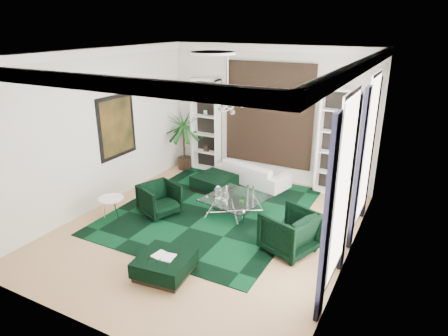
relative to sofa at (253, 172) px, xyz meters
The scene contains 30 objects.
floor 2.96m from the sofa, 85.94° to the right, with size 6.00×7.00×0.02m, color tan.
ceiling 4.57m from the sofa, 85.94° to the right, with size 6.00×7.00×0.02m, color white.
wall_back 1.70m from the sofa, 70.26° to the left, with size 6.00×0.02×3.80m, color silver.
wall_front 6.64m from the sofa, 88.15° to the right, with size 6.00×0.02×3.80m, color silver.
wall_left 4.36m from the sofa, 133.71° to the right, with size 0.02×7.00×3.80m, color silver.
wall_right 4.63m from the sofa, 42.33° to the right, with size 0.02×7.00×3.80m, color silver.
crown_molding 4.49m from the sofa, 85.94° to the right, with size 6.00×7.00×0.18m, color white, non-canonical shape.
ceiling_medallion 4.35m from the sofa, 85.48° to the right, with size 0.90×0.90×0.05m, color white.
tapestry 1.69m from the sofa, 68.55° to the left, with size 2.50×0.06×2.80m, color black.
shelving_left 2.09m from the sofa, 167.73° to the left, with size 0.90×0.38×2.80m, color white, non-canonical shape.
shelving_right 2.45m from the sofa, ahead, with size 0.90×0.38×2.80m, color white, non-canonical shape.
painting 3.93m from the sofa, 139.84° to the right, with size 0.04×1.30×1.60m, color black.
window_near 5.24m from the sofa, 50.15° to the right, with size 0.03×1.10×2.90m, color white.
curtain_near_a 5.75m from the sofa, 55.55° to the right, with size 0.07×0.30×3.25m, color black.
curtain_near_b 4.59m from the sofa, 43.97° to the right, with size 0.07×0.30×3.25m, color black.
window_far 3.85m from the sofa, 24.11° to the right, with size 0.03×1.10×2.90m, color white.
curtain_far_a 4.08m from the sofa, 34.96° to the right, with size 0.07×0.30×3.25m, color black.
curtain_far_b 3.50m from the sofa, 11.63° to the right, with size 0.07×0.30×3.25m, color black.
rug 2.13m from the sofa, 94.23° to the right, with size 4.20×5.00×0.02m, color black.
sofa is the anchor object (origin of this frame).
armchair_left 3.08m from the sofa, 112.26° to the right, with size 0.81×0.83×0.76m, color black.
armchair_right 3.66m from the sofa, 54.73° to the right, with size 0.93×0.96×0.87m, color black.
coffee_table 2.12m from the sofa, 77.88° to the right, with size 1.29×1.29×0.44m, color white, non-canonical shape.
ottoman_side 1.22m from the sofa, 125.12° to the right, with size 0.97×0.97×0.43m, color black.
ottoman_front 4.82m from the sofa, 85.51° to the right, with size 0.93×0.93×0.37m, color black.
book 4.82m from the sofa, 85.51° to the right, with size 0.41×0.28×0.03m, color white.
side_table 4.12m from the sofa, 118.19° to the right, with size 0.57×0.57×0.55m, color white.
palm 2.50m from the sofa, behind, with size 1.42×1.42×2.27m, color #154617, non-canonical shape.
chandelier 3.48m from the sofa, 80.40° to the right, with size 0.75×0.75×0.67m, color white, non-canonical shape.
table_plant 2.47m from the sofa, 71.86° to the right, with size 0.13×0.11×0.24m, color #154617.
Camera 1 is at (4.01, -6.85, 4.37)m, focal length 32.00 mm.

